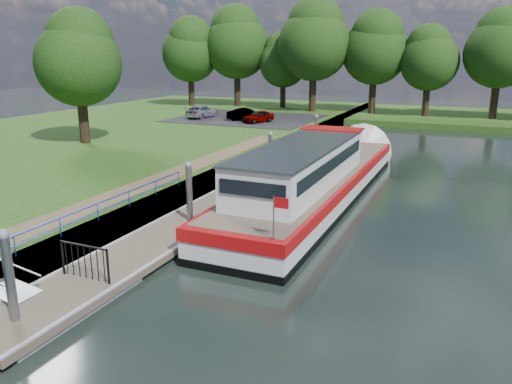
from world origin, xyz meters
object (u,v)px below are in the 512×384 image
at_px(car_b, 246,115).
at_px(car_c, 202,112).
at_px(barge, 319,177).
at_px(pontoon, 237,198).
at_px(car_a, 258,116).

bearing_deg(car_b, car_c, 76.36).
distance_m(barge, car_b, 24.78).
bearing_deg(pontoon, car_b, 113.81).
height_order(pontoon, car_a, car_a).
relative_size(car_a, car_b, 0.92).
xyz_separation_m(pontoon, car_b, (-10.14, 22.98, 1.25)).
bearing_deg(car_b, barge, -154.38).
relative_size(pontoon, car_b, 8.23).
bearing_deg(barge, car_a, 121.19).
xyz_separation_m(pontoon, barge, (3.60, 2.36, 0.90)).
bearing_deg(car_a, pontoon, -44.87).
bearing_deg(pontoon, car_a, 110.84).
xyz_separation_m(car_b, car_c, (-5.23, 0.51, 0.02)).
height_order(barge, car_b, barge).
relative_size(pontoon, barge, 1.42).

